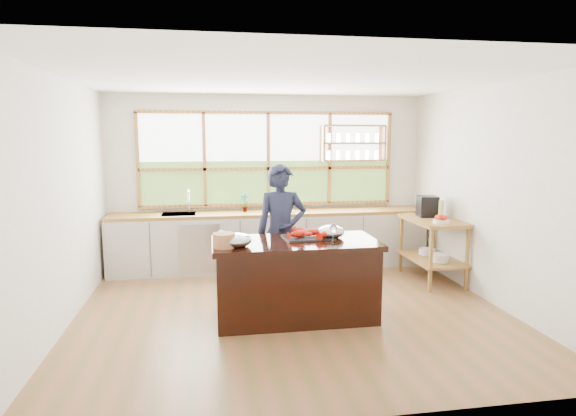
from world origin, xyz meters
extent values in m
plane|color=brown|center=(0.00, 0.00, 0.00)|extent=(5.00, 5.00, 0.00)
cube|color=silver|center=(0.00, 2.25, 1.35)|extent=(5.00, 0.02, 2.70)
cube|color=silver|center=(0.00, -2.25, 1.35)|extent=(5.00, 0.02, 2.70)
cube|color=silver|center=(-2.50, 0.00, 1.35)|extent=(0.02, 4.50, 2.70)
cube|color=silver|center=(2.50, 0.00, 1.35)|extent=(0.02, 4.50, 2.70)
cube|color=white|center=(0.00, 0.00, 2.70)|extent=(5.00, 4.50, 0.02)
cube|color=#B77C3F|center=(0.00, 2.22, 1.70)|extent=(4.05, 0.06, 1.50)
cube|color=white|center=(0.00, 2.24, 2.05)|extent=(3.98, 0.01, 0.75)
cube|color=#32631F|center=(0.00, 2.24, 1.32)|extent=(3.98, 0.01, 0.70)
cube|color=#B77C3F|center=(1.35, 2.11, 2.23)|extent=(1.00, 0.28, 0.03)
cube|color=#B77C3F|center=(1.35, 2.11, 1.95)|extent=(1.00, 0.28, 0.03)
cube|color=#B77C3F|center=(1.35, 2.11, 1.67)|extent=(1.00, 0.28, 0.03)
cube|color=#B77C3F|center=(0.85, 2.11, 1.95)|extent=(0.03, 0.28, 0.55)
cube|color=#B77C3F|center=(1.85, 2.11, 1.95)|extent=(0.03, 0.28, 0.55)
cube|color=beige|center=(0.00, 1.94, 0.42)|extent=(4.90, 0.62, 0.85)
cube|color=#B3B6BA|center=(-1.10, 1.62, 0.43)|extent=(0.60, 0.01, 0.72)
cube|color=#936125|center=(0.00, 1.94, 0.88)|extent=(4.90, 0.62, 0.05)
cube|color=#B3B6BA|center=(-1.40, 1.94, 0.82)|extent=(0.50, 0.42, 0.16)
cube|color=#936125|center=(2.45, 0.40, 0.45)|extent=(0.04, 0.04, 0.90)
cube|color=#936125|center=(2.45, 1.40, 0.45)|extent=(0.04, 0.04, 0.90)
cube|color=#936125|center=(1.93, 0.40, 0.45)|extent=(0.04, 0.04, 0.90)
cube|color=#936125|center=(1.93, 1.40, 0.45)|extent=(0.04, 0.04, 0.90)
cube|color=#936125|center=(2.19, 0.90, 0.32)|extent=(0.62, 1.10, 0.03)
cube|color=#936125|center=(2.19, 0.90, 0.88)|extent=(0.62, 1.10, 0.05)
cylinder|color=silver|center=(2.19, 0.65, 0.39)|extent=(0.24, 0.24, 0.11)
cylinder|color=silver|center=(2.19, 1.05, 0.38)|extent=(0.24, 0.24, 0.09)
cube|color=black|center=(0.00, -0.20, 0.42)|extent=(1.77, 0.82, 0.84)
cube|color=black|center=(0.00, -0.20, 0.87)|extent=(1.85, 0.90, 0.06)
imported|color=#191C33|center=(-0.06, 0.46, 0.86)|extent=(0.65, 0.44, 1.72)
imported|color=slate|center=(-0.40, 2.00, 1.04)|extent=(0.18, 0.15, 0.28)
cube|color=#5FBC48|center=(0.15, 1.94, 0.91)|extent=(0.40, 0.30, 0.01)
cube|color=black|center=(2.19, 1.10, 1.05)|extent=(0.30, 0.32, 0.30)
cylinder|color=#AAC35B|center=(2.24, 0.78, 1.04)|extent=(0.08, 0.08, 0.28)
cylinder|color=silver|center=(2.14, 0.57, 0.93)|extent=(0.22, 0.22, 0.05)
sphere|color=red|center=(2.19, 0.57, 0.97)|extent=(0.07, 0.07, 0.07)
sphere|color=red|center=(2.16, 0.62, 0.97)|extent=(0.07, 0.07, 0.07)
sphere|color=red|center=(2.10, 0.60, 0.97)|extent=(0.07, 0.07, 0.07)
sphere|color=red|center=(2.10, 0.54, 0.97)|extent=(0.07, 0.07, 0.07)
sphere|color=red|center=(2.16, 0.52, 0.97)|extent=(0.07, 0.07, 0.07)
cube|color=black|center=(0.17, -0.08, 0.91)|extent=(0.58, 0.44, 0.02)
ellipsoid|color=red|center=(0.05, -0.13, 0.96)|extent=(0.23, 0.15, 0.08)
ellipsoid|color=red|center=(0.25, -0.06, 0.96)|extent=(0.23, 0.14, 0.08)
ellipsoid|color=red|center=(0.35, -0.18, 0.96)|extent=(0.21, 0.21, 0.08)
ellipsoid|color=red|center=(0.12, 0.04, 0.96)|extent=(0.18, 0.23, 0.08)
ellipsoid|color=#B3B6BA|center=(-0.66, -0.37, 0.97)|extent=(0.32, 0.32, 0.15)
ellipsoid|color=#B3B6BA|center=(0.44, -0.09, 0.97)|extent=(0.32, 0.32, 0.15)
cylinder|color=white|center=(0.38, -0.43, 0.90)|extent=(0.06, 0.06, 0.01)
cylinder|color=white|center=(0.38, -0.43, 0.97)|extent=(0.01, 0.01, 0.13)
ellipsoid|color=white|center=(0.38, -0.43, 1.07)|extent=(0.08, 0.08, 0.10)
cylinder|color=#B37145|center=(-0.80, -0.40, 0.98)|extent=(0.24, 0.24, 0.15)
cylinder|color=silver|center=(-0.83, 0.01, 0.94)|extent=(0.10, 0.31, 0.08)
camera|label=1|loc=(-0.94, -5.39, 2.06)|focal=30.00mm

